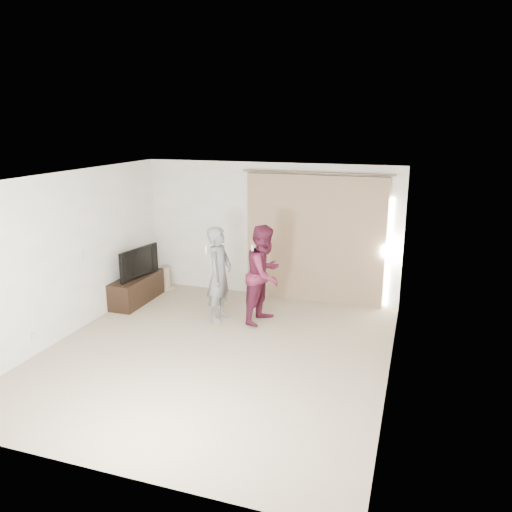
# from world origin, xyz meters

# --- Properties ---
(floor) EXTENTS (5.50, 5.50, 0.00)m
(floor) POSITION_xyz_m (0.00, 0.00, 0.00)
(floor) COLOR tan
(floor) RESTS_ON ground
(wall_back) EXTENTS (5.00, 0.04, 2.60)m
(wall_back) POSITION_xyz_m (0.00, 2.75, 1.30)
(wall_back) COLOR white
(wall_back) RESTS_ON ground
(wall_left) EXTENTS (0.04, 5.50, 2.60)m
(wall_left) POSITION_xyz_m (-2.50, -0.00, 1.30)
(wall_left) COLOR white
(wall_left) RESTS_ON ground
(ceiling) EXTENTS (5.00, 5.50, 0.01)m
(ceiling) POSITION_xyz_m (0.00, 0.00, 2.60)
(ceiling) COLOR white
(ceiling) RESTS_ON wall_back
(curtain) EXTENTS (2.80, 0.11, 2.46)m
(curtain) POSITION_xyz_m (0.91, 2.68, 1.20)
(curtain) COLOR #9D8060
(curtain) RESTS_ON ground
(tv_console) EXTENTS (0.45, 1.31, 0.50)m
(tv_console) POSITION_xyz_m (-2.27, 1.57, 0.25)
(tv_console) COLOR black
(tv_console) RESTS_ON ground
(tv) EXTENTS (0.31, 1.00, 0.57)m
(tv) POSITION_xyz_m (-2.27, 1.57, 0.79)
(tv) COLOR black
(tv) RESTS_ON tv_console
(scratching_post) EXTENTS (0.35, 0.35, 0.47)m
(scratching_post) POSITION_xyz_m (-2.10, 2.40, 0.19)
(scratching_post) COLOR tan
(scratching_post) RESTS_ON ground
(person_man) EXTENTS (0.41, 0.61, 1.65)m
(person_man) POSITION_xyz_m (-0.42, 1.24, 0.82)
(person_man) COLOR slate
(person_man) RESTS_ON ground
(person_woman) EXTENTS (0.80, 0.94, 1.69)m
(person_woman) POSITION_xyz_m (0.33, 1.42, 0.85)
(person_woman) COLOR #581A31
(person_woman) RESTS_ON ground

